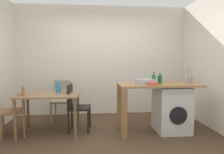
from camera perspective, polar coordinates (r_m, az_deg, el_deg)
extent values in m
plane|color=#4C3826|center=(3.49, -1.39, -17.99)|extent=(5.46, 5.46, 0.00)
cube|color=silver|center=(4.96, -2.87, 4.81)|extent=(4.60, 0.10, 2.70)
cube|color=olive|center=(3.82, -17.87, -4.87)|extent=(1.10, 0.76, 0.03)
cylinder|color=brown|center=(3.73, -26.48, -11.20)|extent=(0.05, 0.05, 0.71)
cylinder|color=brown|center=(3.51, -10.71, -11.80)|extent=(0.05, 0.05, 0.71)
cylinder|color=brown|center=(4.34, -23.33, -8.88)|extent=(0.05, 0.05, 0.71)
cylinder|color=brown|center=(4.14, -9.88, -9.18)|extent=(0.05, 0.05, 0.71)
cube|color=olive|center=(3.96, -26.98, -8.89)|extent=(0.50, 0.50, 0.04)
cube|color=olive|center=(3.91, -24.46, -5.61)|extent=(0.15, 0.37, 0.45)
cylinder|color=olive|center=(3.86, -29.76, -12.81)|extent=(0.04, 0.04, 0.45)
cylinder|color=olive|center=(4.21, -29.18, -11.35)|extent=(0.04, 0.04, 0.45)
cylinder|color=olive|center=(3.84, -24.28, -12.71)|extent=(0.04, 0.04, 0.45)
cylinder|color=olive|center=(4.18, -24.18, -11.25)|extent=(0.04, 0.04, 0.45)
cube|color=black|center=(3.84, -9.47, -8.82)|extent=(0.43, 0.43, 0.04)
cube|color=black|center=(3.83, -12.19, -5.48)|extent=(0.06, 0.38, 0.45)
cylinder|color=black|center=(4.05, -6.48, -11.35)|extent=(0.04, 0.04, 0.45)
cylinder|color=black|center=(3.71, -7.01, -12.91)|extent=(0.04, 0.04, 0.45)
cylinder|color=black|center=(4.10, -11.59, -11.23)|extent=(0.04, 0.04, 0.45)
cylinder|color=black|center=(3.76, -12.60, -12.73)|extent=(0.04, 0.04, 0.45)
cube|color=gray|center=(4.53, -14.62, -6.82)|extent=(0.43, 0.43, 0.04)
cube|color=gray|center=(4.66, -14.18, -3.67)|extent=(0.38, 0.06, 0.45)
cylinder|color=gray|center=(4.37, -12.78, -10.25)|extent=(0.04, 0.04, 0.45)
cylinder|color=gray|center=(4.45, -17.39, -10.06)|extent=(0.04, 0.04, 0.45)
cylinder|color=gray|center=(4.71, -11.90, -9.11)|extent=(0.04, 0.04, 0.45)
cylinder|color=gray|center=(4.79, -16.19, -8.97)|extent=(0.04, 0.04, 0.45)
cube|color=#9E7042|center=(3.77, 13.46, -2.20)|extent=(1.50, 0.68, 0.04)
cube|color=olive|center=(3.42, 3.56, -10.69)|extent=(0.10, 0.10, 0.88)
cube|color=olive|center=(3.97, 2.23, -8.46)|extent=(0.10, 0.10, 0.88)
cube|color=silver|center=(3.95, 16.97, -8.90)|extent=(0.60, 0.60, 0.86)
cylinder|color=black|center=(3.69, 18.79, -10.62)|extent=(0.32, 0.02, 0.32)
cube|color=#B2B2B7|center=(3.61, 18.93, -4.26)|extent=(0.54, 0.01, 0.08)
cylinder|color=#9EA0A5|center=(3.69, 9.62, -1.28)|extent=(0.38, 0.38, 0.09)
cylinder|color=#B2B2B7|center=(3.85, 8.94, 0.41)|extent=(0.02, 0.02, 0.28)
cylinder|color=#19592D|center=(3.80, 12.04, -0.65)|extent=(0.07, 0.07, 0.16)
cone|color=#19592D|center=(3.79, 12.07, 0.84)|extent=(0.07, 0.07, 0.04)
cylinder|color=#262626|center=(3.79, 12.08, 1.30)|extent=(0.03, 0.03, 0.02)
cylinder|color=#19592D|center=(3.85, 13.79, -0.69)|extent=(0.08, 0.08, 0.14)
cone|color=#19592D|center=(3.84, 13.82, 0.67)|extent=(0.07, 0.07, 0.04)
cylinder|color=#262626|center=(3.84, 13.83, 1.09)|extent=(0.03, 0.03, 0.02)
cylinder|color=#D84C38|center=(3.52, 11.77, -1.90)|extent=(0.19, 0.19, 0.05)
cylinder|color=maroon|center=(3.52, 11.77, -1.69)|extent=(0.16, 0.16, 0.03)
cylinder|color=gray|center=(4.06, 21.70, -0.72)|extent=(0.11, 0.11, 0.13)
cylinder|color=#99724C|center=(4.05, 21.48, 1.33)|extent=(0.01, 0.04, 0.18)
cylinder|color=#99724C|center=(4.04, 22.10, 1.31)|extent=(0.01, 0.05, 0.18)
cylinder|color=teal|center=(3.87, -15.42, -2.90)|extent=(0.09, 0.09, 0.21)
cube|color=#B2B2B7|center=(3.66, 13.23, -2.04)|extent=(0.15, 0.06, 0.01)
cube|color=#262628|center=(3.66, 13.23, -2.04)|extent=(0.15, 0.06, 0.01)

